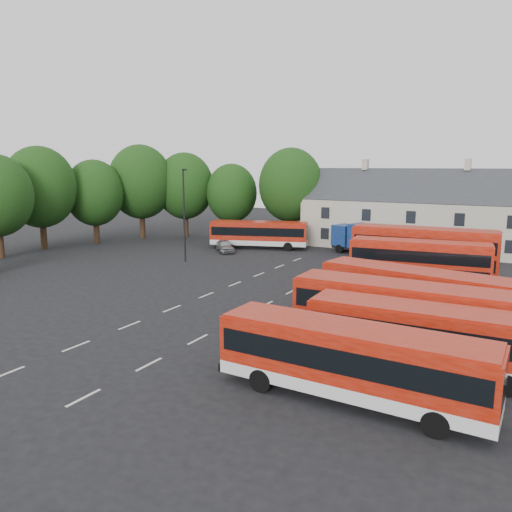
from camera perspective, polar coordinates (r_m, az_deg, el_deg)
The scene contains 15 objects.
ground at distance 35.38m, azimuth -7.55°, elevation -5.19°, with size 140.00×140.00×0.00m, color black.
lane_markings at distance 35.61m, azimuth -2.38°, elevation -4.99°, with size 5.15×33.80×0.01m.
treeline at distance 62.30m, azimuth -12.41°, elevation 7.62°, with size 29.92×32.59×12.01m.
terrace_houses at distance 57.86m, azimuth 22.66°, elevation 4.06°, with size 35.70×7.13×10.06m.
bus_row_a at distance 20.71m, azimuth 10.87°, elevation -11.26°, with size 11.11×2.82×3.13m.
bus_row_b at distance 24.47m, azimuth 18.83°, elevation -8.32°, with size 10.86×2.75×3.06m.
bus_row_c at distance 27.74m, azimuth 16.33°, elevation -5.69°, with size 11.59×2.70×3.28m.
bus_row_d at distance 31.76m, azimuth 17.63°, elevation -3.78°, with size 11.71×4.51×3.23m.
bus_row_e at distance 33.58m, azimuth 19.56°, elevation -3.62°, with size 10.00×3.16×2.78m.
bus_dd_south at distance 38.33m, azimuth 18.10°, elevation -0.89°, with size 9.99×3.30×4.02m.
bus_dd_north at distance 41.90m, azimuth 18.58°, elevation 0.41°, with size 11.15×3.02×4.53m.
bus_north at distance 56.81m, azimuth 0.33°, elevation 2.72°, with size 11.17×5.81×3.09m.
box_truck at distance 53.90m, azimuth 12.56°, elevation 2.03°, with size 7.81×4.36×3.26m.
silver_car at distance 54.85m, azimuth -3.58°, elevation 1.16°, with size 1.57×3.90×1.33m, color #9A9DA1.
lamppost at distance 49.24m, azimuth -8.21°, elevation 4.91°, with size 0.62×0.41×9.05m.
Camera 1 is at (20.54, -27.21, 9.46)m, focal length 35.00 mm.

